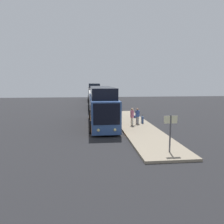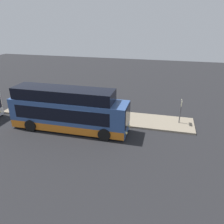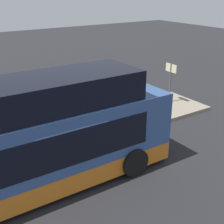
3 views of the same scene
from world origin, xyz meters
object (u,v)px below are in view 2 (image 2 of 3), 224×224
at_px(bus_lead, 68,112).
at_px(suitcase, 91,108).
at_px(passenger_boarding, 95,108).
at_px(sign_post, 181,108).
at_px(passenger_waiting, 90,106).

xyz_separation_m(bus_lead, suitcase, (0.68, 4.15, -1.22)).
bearing_deg(passenger_boarding, sign_post, -15.37).
xyz_separation_m(bus_lead, sign_post, (9.93, 3.54, -0.05)).
relative_size(passenger_boarding, passenger_waiting, 1.07).
bearing_deg(sign_post, bus_lead, -160.37).
bearing_deg(suitcase, sign_post, -3.78).
relative_size(bus_lead, passenger_waiting, 6.76).
xyz_separation_m(bus_lead, passenger_boarding, (1.60, 2.89, -0.64)).
height_order(passenger_boarding, sign_post, sign_post).
height_order(passenger_boarding, suitcase, passenger_boarding).
bearing_deg(passenger_waiting, sign_post, -70.96).
height_order(bus_lead, passenger_waiting, bus_lead).
bearing_deg(bus_lead, sign_post, 19.63).
xyz_separation_m(passenger_waiting, suitcase, (-0.18, 0.58, -0.50)).
bearing_deg(suitcase, passenger_boarding, -53.81).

